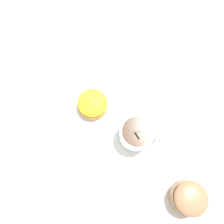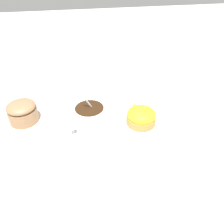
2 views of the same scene
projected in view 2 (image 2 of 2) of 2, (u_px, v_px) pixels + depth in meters
ground_plane at (116, 124)px, 0.61m from camera, size 3.00×3.00×0.00m
paper_napkin at (116, 123)px, 0.61m from camera, size 0.34×0.35×0.00m
coffee_cup at (89, 116)px, 0.58m from camera, size 0.10×0.08×0.10m
frosted_pastry at (141, 116)px, 0.60m from camera, size 0.08×0.08×0.05m
sugar_bowl at (22, 112)px, 0.60m from camera, size 0.08×0.08×0.06m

